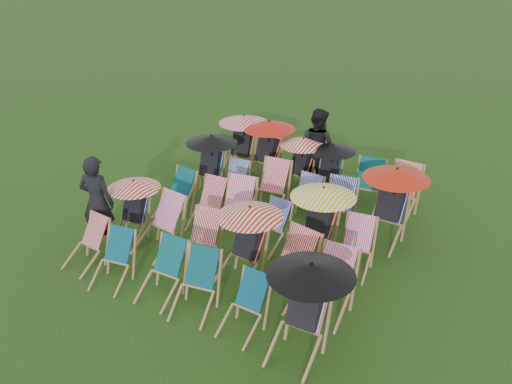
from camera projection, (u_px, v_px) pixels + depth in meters
The scene contains 33 objects.
ground at pixel (255, 241), 10.59m from camera, with size 100.00×100.00×0.00m, color black.
deckchair_0 at pixel (86, 244), 9.69m from camera, with size 0.61×0.81×0.83m.
deckchair_1 at pixel (112, 260), 9.23m from camera, with size 0.69×0.86×0.84m.
deckchair_2 at pixel (162, 272), 8.88m from camera, with size 0.63×0.85×0.89m.
deckchair_3 at pixel (195, 285), 8.55m from camera, with size 0.75×0.93×0.91m.
deckchair_4 at pixel (244, 307), 8.14m from camera, with size 0.57×0.78×0.83m.
deckchair_5 at pixel (303, 309), 7.58m from camera, with size 1.19×1.24×1.41m.
deckchair_6 at pixel (132, 209), 10.42m from camera, with size 0.98×1.06×1.16m.
deckchair_7 at pixel (159, 225), 10.11m from camera, with size 0.75×0.98×0.99m.
deckchair_8 at pixel (200, 241), 9.71m from camera, with size 0.73×0.92×0.90m.
deckchair_9 at pixel (244, 242), 9.23m from camera, with size 1.10×1.16×1.30m.
deckchair_10 at pixel (288, 267), 8.88m from camera, with size 0.84×1.05×1.03m.
deckchair_11 at pixel (330, 285), 8.50m from camera, with size 0.68×0.92×0.97m.
deckchair_12 at pixel (174, 195), 11.32m from camera, with size 0.67×0.88×0.90m.
deckchair_13 at pixel (207, 204), 10.95m from camera, with size 0.64×0.86×0.89m.
deckchair_14 at pixel (234, 208), 10.67m from camera, with size 0.80×1.02×1.01m.
deckchair_15 at pixel (270, 227), 10.23m from camera, with size 0.62×0.81×0.83m.
deckchair_16 at pixel (317, 222), 9.78m from camera, with size 1.13×1.18×1.34m.
deckchair_17 at pixel (355, 247), 9.55m from camera, with size 0.69×0.88×0.88m.
deckchair_18 at pixel (209, 164), 12.11m from camera, with size 1.10×1.20×1.30m.
deckchair_19 at pixel (232, 183), 11.88m from camera, with size 0.61×0.81×0.83m.
deckchair_20 at pixel (270, 189), 11.45m from camera, with size 0.76×0.99×1.00m.
deckchair_21 at pixel (302, 201), 11.11m from camera, with size 0.64×0.85×0.88m.
deckchair_22 at pixel (338, 207), 10.80m from camera, with size 0.76×0.96×0.94m.
deckchair_23 at pixel (389, 204), 10.28m from camera, with size 1.20×1.24×1.43m.
deckchair_24 at pixel (241, 143), 13.09m from camera, with size 1.15×1.26×1.37m.
deckchair_25 at pixel (264, 150), 12.74m from camera, with size 1.16×1.22×1.38m.
deckchair_26 at pixel (298, 163), 12.29m from camera, with size 1.00×1.06×1.19m.
deckchair_27 at pixel (329, 170), 12.00m from camera, with size 0.99×1.07×1.17m.
deckchair_28 at pixel (366, 187), 11.57m from camera, with size 0.73×0.95×0.97m.
deckchair_29 at pixel (400, 192), 11.29m from camera, with size 0.69×0.95×1.01m.
person_left at pixel (97, 202), 10.09m from camera, with size 0.64×0.42×1.76m, color black.
person_rear at pixel (317, 147), 12.48m from camera, with size 0.85×0.66×1.75m, color black.
Camera 1 is at (4.84, -7.72, 5.46)m, focal length 40.00 mm.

